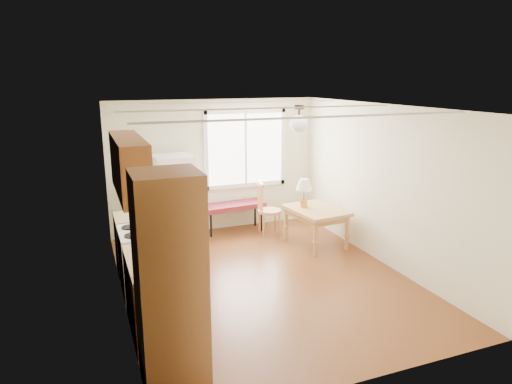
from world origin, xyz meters
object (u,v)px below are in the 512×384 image
refrigerator (174,200)px  bench (234,207)px  chair (265,205)px  dining_table (316,214)px

refrigerator → bench: size_ratio=1.28×
bench → refrigerator: bearing=-176.2°
refrigerator → chair: bearing=-9.1°
chair → dining_table: bearing=-44.3°
refrigerator → dining_table: size_ratio=1.37×
refrigerator → chair: 1.67m
bench → chair: 0.62m
refrigerator → dining_table: 2.51m
refrigerator → dining_table: (2.28, -1.02, -0.23)m
bench → dining_table: (1.11, -1.22, 0.07)m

